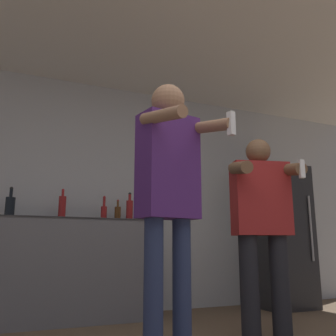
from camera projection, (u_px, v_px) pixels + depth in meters
wall_back at (116, 195)px, 4.26m from camera, size 7.00×0.06×2.55m
ceiling_slab at (165, 25)px, 3.23m from camera, size 7.00×3.34×0.05m
refrigerator at (277, 236)px, 4.57m from camera, size 0.62×0.72×1.66m
counter at (77, 269)px, 3.65m from camera, size 1.54×0.57×0.97m
bottle_tall_gin at (118, 213)px, 3.98m from camera, size 0.07×0.07×0.22m
bottle_brown_liquor at (130, 210)px, 4.03m from camera, size 0.07×0.07×0.31m
bottle_amber_bourbon at (62, 207)px, 3.76m from camera, size 0.07×0.07×0.31m
bottle_red_label at (10, 206)px, 3.57m from camera, size 0.09×0.09×0.30m
bottle_short_whiskey at (104, 211)px, 3.92m from camera, size 0.06×0.06×0.25m
person_woman_foreground at (169, 188)px, 2.29m from camera, size 0.49×0.56×1.73m
person_man_side at (262, 222)px, 3.00m from camera, size 0.59×0.52×1.58m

